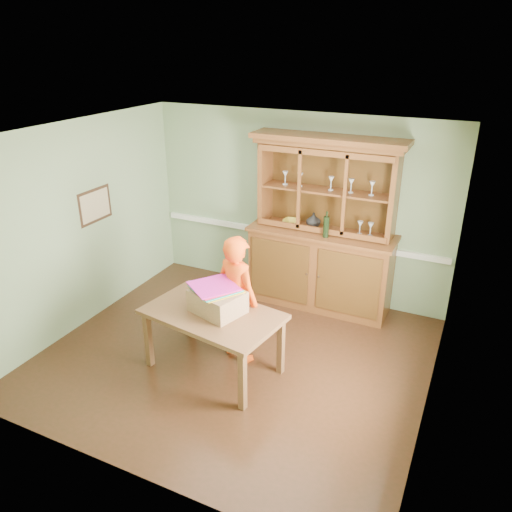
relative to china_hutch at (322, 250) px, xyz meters
The scene contains 14 objects.
floor 1.98m from the china_hutch, 106.05° to the right, with size 4.50×4.50×0.00m, color #432415.
ceiling 2.57m from the china_hutch, 106.05° to the right, with size 4.50×4.50×0.00m, color white.
wall_back 0.75m from the china_hutch, 150.68° to the left, with size 4.50×4.50×0.00m, color #86A37A.
wall_left 3.28m from the china_hutch, 147.91° to the right, with size 4.00×4.00×0.00m, color #86A37A.
wall_right 2.51m from the china_hutch, 44.46° to the right, with size 4.00×4.00×0.00m, color #86A37A.
wall_front 3.79m from the china_hutch, 97.58° to the right, with size 4.50×4.50×0.00m, color #86A37A.
chair_rail 0.56m from the china_hutch, 152.92° to the left, with size 4.41×0.05×0.08m, color white.
framed_map 3.15m from the china_hutch, 152.45° to the right, with size 0.03×0.60×0.46m.
window_panel 2.74m from the china_hutch, 49.38° to the right, with size 0.03×0.96×1.36m.
china_hutch is the anchor object (origin of this frame).
dining_table 2.13m from the china_hutch, 106.53° to the right, with size 1.65×1.15×0.76m.
cardboard_box 2.07m from the china_hutch, 105.78° to the right, with size 0.56×0.44×0.26m, color #AB7F58.
kite_stack 2.07m from the china_hutch, 107.00° to the right, with size 0.65×0.65×0.05m.
person 1.75m from the china_hutch, 105.40° to the right, with size 0.58×0.38×1.59m, color #FF5010.
Camera 1 is at (2.43, -4.53, 3.63)m, focal length 35.00 mm.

